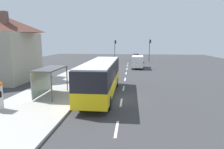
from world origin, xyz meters
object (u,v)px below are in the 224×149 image
Objects in this scene: recycling_bin_green at (78,85)px; recycling_bin_red at (80,84)px; traffic_light_near_side at (150,47)px; bus_shelter at (47,74)px; sedan_near at (137,59)px; traffic_light_far_side at (115,47)px; sedan_far at (136,56)px; white_van at (138,61)px; bus at (101,76)px.

recycling_bin_green is 0.70m from recycling_bin_red.
bus_shelter is (-11.91, -32.58, -1.49)m from traffic_light_near_side.
traffic_light_far_side is at bearing 149.46° from sedan_near.
sedan_far is 37.18m from recycling_bin_green.
traffic_light_near_side reaches higher than recycling_bin_red.
sedan_near is at bearing 89.42° from white_van.
traffic_light_near_side is at bearing 74.97° from white_van.
sedan_near is 1.11× the size of bus_shelter.
sedan_far is at bearing 79.93° from recycling_bin_green.
white_van is 1.19× the size of sedan_near.
bus is 32.41m from traffic_light_near_side.
recycling_bin_red is at bearing -92.06° from traffic_light_far_side.
bus_shelter is (-8.71, -30.19, 1.31)m from sedan_near.
recycling_bin_green is at bearing -90.00° from recycling_bin_red.
sedan_near is at bearing -89.99° from sedan_far.
traffic_light_near_side is 1.36× the size of bus_shelter.
bus_shelter is (-2.21, -2.14, 1.44)m from recycling_bin_green.
bus_shelter is at bearing -102.67° from sedan_far.
white_van is 1.20× the size of sedan_far.
traffic_light_near_side reaches higher than sedan_near.
recycling_bin_red is at bearing -110.13° from white_van.
sedan_far is at bearing 44.84° from traffic_light_far_side.
bus_shelter is at bearing -167.65° from bus.
recycling_bin_green is 0.18× the size of traffic_light_far_side.
white_van is at bearing 78.53° from bus.
bus is 2.50× the size of sedan_far.
sedan_near is at bearing 76.95° from recycling_bin_green.
traffic_light_far_side is at bearing 84.34° from bus_shelter.
sedan_far is at bearing 83.93° from bus.
bus_shelter is (-2.21, -2.84, 1.44)m from recycling_bin_red.
sedan_far is 36.49m from recycling_bin_red.
white_van reaches higher than sedan_far.
sedan_near is 0.81× the size of traffic_light_near_side.
white_van is 1.32× the size of bus_shelter.
sedan_near is 1.00× the size of sedan_far.
recycling_bin_green is (-6.50, -36.61, -0.14)m from sedan_far.
sedan_near reaches higher than recycling_bin_green.
sedan_near is at bearing 82.16° from bus.
bus is 2.07× the size of traffic_light_far_side.
white_van is 5.56× the size of recycling_bin_green.
traffic_light_near_side is (9.69, 29.73, 2.93)m from recycling_bin_red.
bus is 2.49× the size of sedan_near.
traffic_light_far_side is at bearing 174.68° from traffic_light_near_side.
traffic_light_near_side reaches higher than recycling_bin_green.
sedan_far reaches higher than recycling_bin_red.
recycling_bin_red is at bearing 52.11° from bus_shelter.
sedan_near is 28.79m from recycling_bin_green.
bus_shelter is (-3.31, -33.38, -1.42)m from traffic_light_far_side.
white_van reaches higher than sedan_near.
bus reaches higher than sedan_near.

